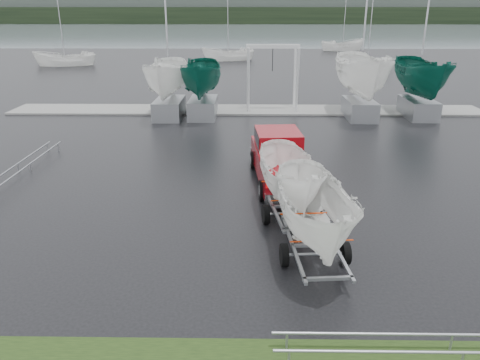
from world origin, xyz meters
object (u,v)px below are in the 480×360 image
trailer_hitched (319,159)px  boat_hoist (272,68)px  trailer_parked (293,136)px  pickup_truck (280,157)px

trailer_hitched → boat_hoist: trailer_hitched is taller
trailer_hitched → trailer_parked: (-0.40, 2.56, -0.12)m
trailer_parked → trailer_hitched: bearing=-88.9°
pickup_truck → boat_hoist: bearing=84.1°
trailer_parked → boat_hoist: 16.30m
pickup_truck → trailer_parked: 3.99m
trailer_parked → boat_hoist: bearing=81.5°
trailer_hitched → trailer_parked: trailer_hitched is taller
pickup_truck → boat_hoist: (0.30, 12.73, 1.74)m
pickup_truck → trailer_hitched: trailer_hitched is taller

